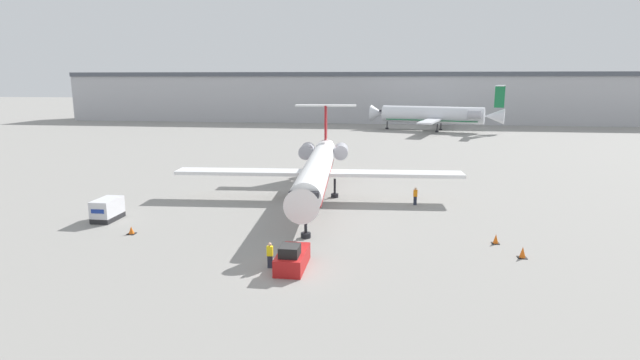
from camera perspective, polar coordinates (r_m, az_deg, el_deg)
The scene contains 11 objects.
ground_plane at distance 33.33m, azimuth -3.32°, elevation -10.36°, with size 600.00×600.00×0.00m, color gray.
terminal_building at distance 150.56m, azimuth 5.63°, elevation 9.41°, with size 180.00×16.80×14.44m.
airplane_main at distance 52.16m, azimuth -0.22°, elevation 1.48°, with size 30.16×31.64×9.15m.
pushback_tug at distance 33.66m, azimuth -3.19°, elevation -8.90°, with size 1.80×4.11×1.83m.
luggage_cart at distance 48.42m, azimuth -23.13°, elevation -3.12°, with size 1.70×3.06×1.94m.
worker_near_tug at distance 33.69m, azimuth -5.74°, elevation -8.48°, with size 0.40×0.25×1.76m.
worker_by_wing at distance 50.81m, azimuth 10.84°, elevation -1.78°, with size 0.40×0.25×1.79m.
traffic_cone_left at distance 43.58m, azimuth -20.76°, elevation -5.40°, with size 0.65×0.65×0.64m.
traffic_cone_right at distance 40.73m, azimuth 19.45°, elevation -6.39°, with size 0.58×0.58×0.75m.
traffic_cone_mid at distance 38.24m, azimuth 22.15°, elevation -7.69°, with size 0.62×0.62×0.82m.
airplane_parked_far_left at distance 125.20m, azimuth 13.05°, elevation 7.28°, with size 32.18×30.88×11.08m.
Camera 1 is at (6.12, -30.35, 12.35)m, focal length 28.00 mm.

